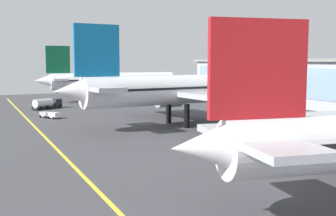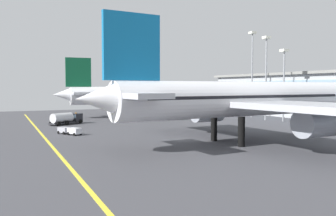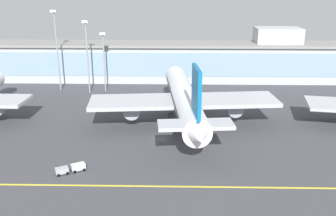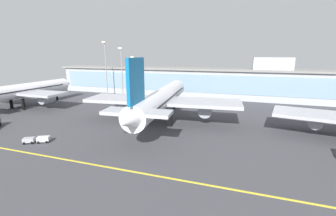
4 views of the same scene
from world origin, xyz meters
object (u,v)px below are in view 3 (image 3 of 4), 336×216
Objects in this scene: apron_light_mast_centre at (56,39)px; apron_light_mast_east at (87,46)px; airliner_near_right at (184,99)px; baggage_tug_near at (71,168)px; apron_light_mast_west at (104,52)px.

apron_light_mast_east is (10.51, -3.36, -1.60)m from apron_light_mast_centre.
apron_light_mast_centre reaches higher than airliner_near_right.
apron_light_mast_west reaches higher than baggage_tug_near.
airliner_near_right is at bearing -44.56° from apron_light_mast_east.
apron_light_mast_east reaches higher than baggage_tug_near.
apron_light_mast_centre is (-40.55, 32.94, 9.61)m from airliner_near_right.
apron_light_mast_east reaches higher than apron_light_mast_west.
apron_light_mast_centre is at bearing 174.73° from apron_light_mast_west.
airliner_near_right is 2.96× the size of apron_light_mast_west.
airliner_near_right is 53.12m from apron_light_mast_centre.
baggage_tug_near is 0.22× the size of apron_light_mast_centre.
apron_light_mast_east is at bearing -17.71° from apron_light_mast_centre.
apron_light_mast_east is at bearing 69.87° from baggage_tug_near.
apron_light_mast_west is at bearing 33.20° from airliner_near_right.
baggage_tug_near is 0.29× the size of apron_light_mast_west.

